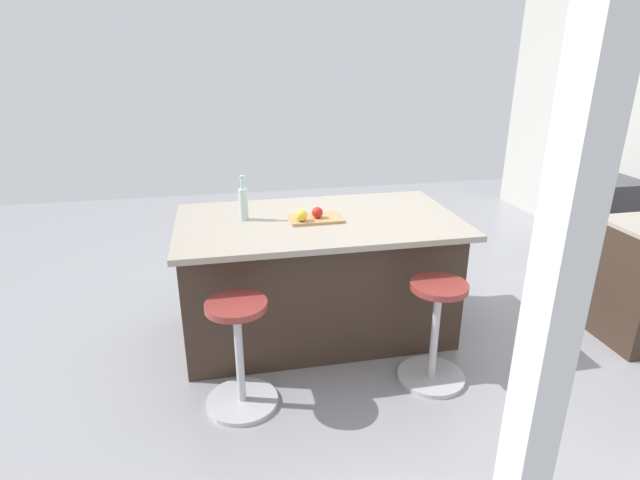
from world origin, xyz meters
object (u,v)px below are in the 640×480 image
at_px(cutting_board, 316,218).
at_px(water_bottle, 243,203).
at_px(oven_range, 599,220).
at_px(kitchen_island, 317,276).
at_px(apple_red, 317,213).
at_px(stool_middle, 240,358).
at_px(apple_yellow, 301,215).
at_px(stool_by_window, 435,335).

bearing_deg(cutting_board, water_bottle, -12.08).
height_order(oven_range, water_bottle, water_bottle).
bearing_deg(cutting_board, kitchen_island, -111.51).
distance_m(oven_range, apple_red, 3.25).
relative_size(stool_middle, cutting_board, 1.94).
height_order(kitchen_island, stool_middle, kitchen_island).
xyz_separation_m(kitchen_island, apple_yellow, (0.14, 0.13, 0.52)).
xyz_separation_m(oven_range, apple_red, (3.07, 0.90, 0.56)).
distance_m(stool_by_window, water_bottle, 1.55).
xyz_separation_m(cutting_board, apple_yellow, (0.11, 0.07, 0.05)).
bearing_deg(apple_yellow, water_bottle, -24.34).
bearing_deg(apple_red, stool_middle, 47.23).
xyz_separation_m(kitchen_island, water_bottle, (0.51, -0.04, 0.58)).
bearing_deg(stool_middle, apple_red, -132.77).
distance_m(cutting_board, water_bottle, 0.51).
xyz_separation_m(stool_by_window, cutting_board, (0.64, -0.67, 0.61)).
relative_size(stool_middle, apple_yellow, 8.54).
height_order(kitchen_island, apple_yellow, apple_yellow).
bearing_deg(water_bottle, cutting_board, 167.92).
bearing_deg(kitchen_island, stool_by_window, 130.09).
height_order(stool_middle, water_bottle, water_bottle).
bearing_deg(oven_range, water_bottle, 12.19).
bearing_deg(cutting_board, stool_middle, 48.54).
distance_m(stool_by_window, stool_middle, 1.24).
height_order(oven_range, apple_yellow, apple_yellow).
bearing_deg(kitchen_island, oven_range, -165.12).
bearing_deg(cutting_board, apple_red, 113.31).
relative_size(oven_range, apple_red, 11.14).
height_order(stool_by_window, apple_yellow, apple_yellow).
relative_size(oven_range, stool_by_window, 1.23).
bearing_deg(water_bottle, stool_middle, 82.04).
relative_size(kitchen_island, stool_by_window, 2.82).
relative_size(kitchen_island, stool_middle, 2.82).
xyz_separation_m(oven_range, stool_middle, (3.68, 1.55, -0.10)).
relative_size(oven_range, kitchen_island, 0.44).
height_order(kitchen_island, stool_by_window, kitchen_island).
xyz_separation_m(stool_middle, apple_yellow, (-0.48, -0.61, 0.66)).
distance_m(oven_range, apple_yellow, 3.37).
relative_size(stool_by_window, water_bottle, 2.24).
bearing_deg(apple_yellow, stool_by_window, 141.17).
bearing_deg(apple_red, stool_by_window, 134.22).
relative_size(oven_range, stool_middle, 1.23).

